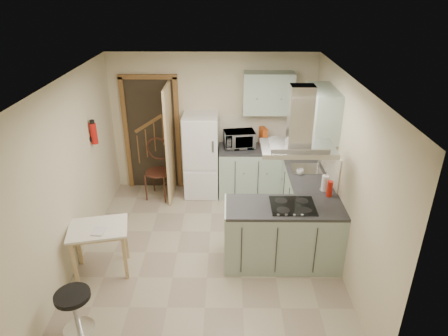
{
  "coord_description": "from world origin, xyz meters",
  "views": [
    {
      "loc": [
        0.26,
        -4.69,
        3.6
      ],
      "look_at": [
        0.22,
        0.45,
        1.15
      ],
      "focal_mm": 32.0,
      "sensor_mm": 36.0,
      "label": 1
    }
  ],
  "objects_px": {
    "drop_leaf_table": "(101,249)",
    "microwave": "(239,139)",
    "bentwood_chair": "(158,172)",
    "fridge": "(201,156)",
    "extractor_hood": "(298,148)",
    "stool": "(76,312)",
    "peninsula": "(283,235)"
  },
  "relations": [
    {
      "from": "drop_leaf_table",
      "to": "peninsula",
      "type": "bearing_deg",
      "value": -7.04
    },
    {
      "from": "peninsula",
      "to": "extractor_hood",
      "type": "bearing_deg",
      "value": 0.0
    },
    {
      "from": "fridge",
      "to": "microwave",
      "type": "distance_m",
      "value": 0.74
    },
    {
      "from": "extractor_hood",
      "to": "bentwood_chair",
      "type": "height_order",
      "value": "extractor_hood"
    },
    {
      "from": "extractor_hood",
      "to": "drop_leaf_table",
      "type": "distance_m",
      "value": 2.89
    },
    {
      "from": "fridge",
      "to": "stool",
      "type": "distance_m",
      "value": 3.46
    },
    {
      "from": "extractor_hood",
      "to": "bentwood_chair",
      "type": "bearing_deg",
      "value": 138.94
    },
    {
      "from": "bentwood_chair",
      "to": "stool",
      "type": "relative_size",
      "value": 1.9
    },
    {
      "from": "bentwood_chair",
      "to": "microwave",
      "type": "distance_m",
      "value": 1.55
    },
    {
      "from": "fridge",
      "to": "peninsula",
      "type": "height_order",
      "value": "fridge"
    },
    {
      "from": "fridge",
      "to": "microwave",
      "type": "bearing_deg",
      "value": 3.71
    },
    {
      "from": "fridge",
      "to": "bentwood_chair",
      "type": "height_order",
      "value": "fridge"
    },
    {
      "from": "drop_leaf_table",
      "to": "microwave",
      "type": "height_order",
      "value": "microwave"
    },
    {
      "from": "peninsula",
      "to": "drop_leaf_table",
      "type": "relative_size",
      "value": 2.08
    },
    {
      "from": "extractor_hood",
      "to": "drop_leaf_table",
      "type": "bearing_deg",
      "value": -175.08
    },
    {
      "from": "peninsula",
      "to": "extractor_hood",
      "type": "relative_size",
      "value": 1.72
    },
    {
      "from": "extractor_hood",
      "to": "stool",
      "type": "relative_size",
      "value": 1.73
    },
    {
      "from": "extractor_hood",
      "to": "stool",
      "type": "bearing_deg",
      "value": -154.22
    },
    {
      "from": "stool",
      "to": "bentwood_chair",
      "type": "bearing_deg",
      "value": 81.63
    },
    {
      "from": "fridge",
      "to": "microwave",
      "type": "relative_size",
      "value": 2.85
    },
    {
      "from": "extractor_hood",
      "to": "microwave",
      "type": "xyz_separation_m",
      "value": [
        -0.65,
        2.02,
        -0.67
      ]
    },
    {
      "from": "stool",
      "to": "fridge",
      "type": "bearing_deg",
      "value": 69.28
    },
    {
      "from": "extractor_hood",
      "to": "bentwood_chair",
      "type": "relative_size",
      "value": 0.91
    },
    {
      "from": "stool",
      "to": "microwave",
      "type": "bearing_deg",
      "value": 59.89
    },
    {
      "from": "bentwood_chair",
      "to": "fridge",
      "type": "bearing_deg",
      "value": 24.84
    },
    {
      "from": "microwave",
      "to": "peninsula",
      "type": "bearing_deg",
      "value": -83.55
    },
    {
      "from": "fridge",
      "to": "drop_leaf_table",
      "type": "height_order",
      "value": "fridge"
    },
    {
      "from": "extractor_hood",
      "to": "stool",
      "type": "xyz_separation_m",
      "value": [
        -2.54,
        -1.23,
        -1.46
      ]
    },
    {
      "from": "drop_leaf_table",
      "to": "microwave",
      "type": "xyz_separation_m",
      "value": [
        1.88,
        2.24,
        0.7
      ]
    },
    {
      "from": "drop_leaf_table",
      "to": "microwave",
      "type": "distance_m",
      "value": 3.01
    },
    {
      "from": "peninsula",
      "to": "bentwood_chair",
      "type": "height_order",
      "value": "bentwood_chair"
    },
    {
      "from": "peninsula",
      "to": "stool",
      "type": "bearing_deg",
      "value": -153.31
    }
  ]
}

